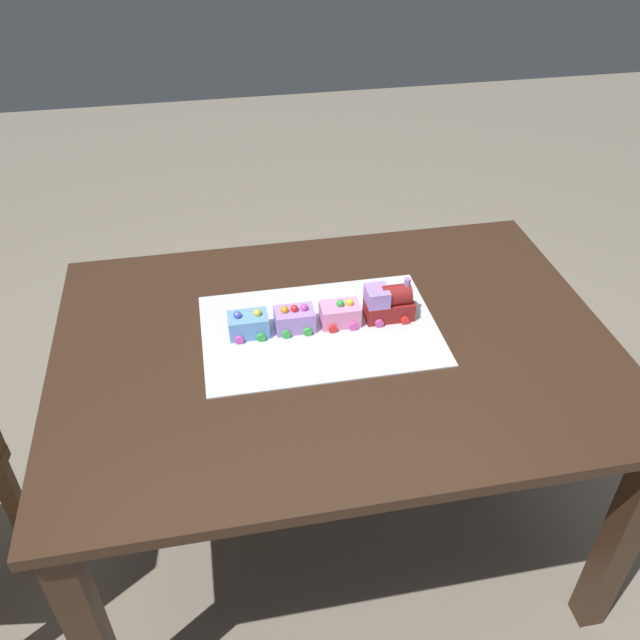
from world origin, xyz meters
TOP-DOWN VIEW (x-y plane):
  - ground_plane at (0.00, 0.00)m, footprint 8.00×8.00m
  - dining_table at (0.00, 0.00)m, footprint 1.40×1.00m
  - cake_board at (0.03, -0.05)m, footprint 0.60×0.40m
  - cake_locomotive at (-0.15, -0.07)m, footprint 0.14×0.08m
  - cake_car_flatbed_bubblegum at (-0.03, -0.07)m, footprint 0.10×0.08m
  - cake_car_hopper_lavender at (0.09, -0.07)m, footprint 0.10×0.08m
  - cake_car_tanker_sky_blue at (0.21, -0.07)m, footprint 0.10×0.08m

SIDE VIEW (x-z plane):
  - ground_plane at x=0.00m, z-range 0.00..0.00m
  - dining_table at x=0.00m, z-range 0.26..1.00m
  - cake_board at x=0.03m, z-range 0.74..0.74m
  - cake_car_flatbed_bubblegum at x=-0.03m, z-range 0.74..0.81m
  - cake_car_tanker_sky_blue at x=0.21m, z-range 0.74..0.81m
  - cake_car_hopper_lavender at x=0.09m, z-range 0.74..0.81m
  - cake_locomotive at x=-0.15m, z-range 0.73..0.85m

